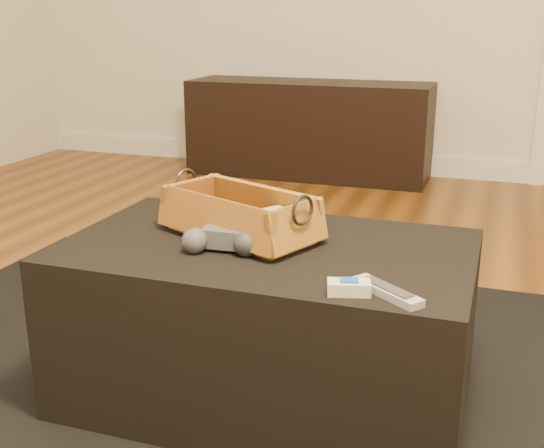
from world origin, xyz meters
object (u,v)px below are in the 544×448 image
(media_cabinet, at_px, (309,129))
(tv_remote, at_px, (230,226))
(wicker_basket, at_px, (240,218))
(ottoman, at_px, (267,322))
(silver_remote, at_px, (387,291))
(cream_gadget, at_px, (349,287))
(game_controller, at_px, (222,240))

(media_cabinet, relative_size, tv_remote, 6.76)
(tv_remote, relative_size, wicker_basket, 0.47)
(ottoman, xyz_separation_m, tv_remote, (-0.11, 0.03, 0.24))
(tv_remote, bearing_deg, media_cabinet, 118.63)
(silver_remote, height_order, cream_gadget, cream_gadget)
(media_cabinet, xyz_separation_m, cream_gadget, (0.88, -2.78, 0.16))
(ottoman, bearing_deg, media_cabinet, 103.79)
(game_controller, height_order, cream_gadget, game_controller)
(ottoman, xyz_separation_m, cream_gadget, (0.26, -0.24, 0.22))
(wicker_basket, bearing_deg, cream_gadget, -38.71)
(media_cabinet, relative_size, silver_remote, 9.13)
(ottoman, bearing_deg, game_controller, -132.35)
(wicker_basket, bearing_deg, ottoman, -24.53)
(wicker_basket, xyz_separation_m, game_controller, (0.00, -0.13, -0.02))
(media_cabinet, relative_size, wicker_basket, 3.21)
(ottoman, bearing_deg, silver_remote, -33.32)
(game_controller, bearing_deg, cream_gadget, -23.45)
(wicker_basket, distance_m, silver_remote, 0.50)
(media_cabinet, relative_size, ottoman, 1.47)
(tv_remote, xyz_separation_m, silver_remote, (0.45, -0.25, -0.02))
(game_controller, bearing_deg, tv_remote, 103.51)
(media_cabinet, height_order, cream_gadget, media_cabinet)
(wicker_basket, relative_size, silver_remote, 2.85)
(game_controller, bearing_deg, wicker_basket, 91.97)
(tv_remote, height_order, silver_remote, tv_remote)
(tv_remote, relative_size, game_controller, 1.12)
(silver_remote, bearing_deg, game_controller, 162.66)
(wicker_basket, height_order, silver_remote, wicker_basket)
(media_cabinet, bearing_deg, cream_gadget, -72.35)
(media_cabinet, xyz_separation_m, silver_remote, (0.96, -2.76, 0.15))
(ottoman, bearing_deg, tv_remote, 163.39)
(ottoman, distance_m, tv_remote, 0.26)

